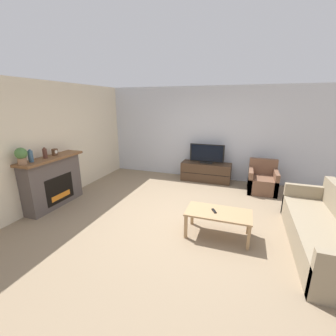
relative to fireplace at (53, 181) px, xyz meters
name	(u,v)px	position (x,y,z in m)	size (l,w,h in m)	color
ground_plane	(181,216)	(2.83, 0.43, -0.57)	(24.00, 24.00, 0.00)	#89755B
wall_back	(206,134)	(2.83, 3.10, 0.78)	(12.00, 0.06, 2.70)	silver
wall_left	(56,143)	(-0.20, 0.43, 0.78)	(0.06, 12.00, 2.70)	beige
fireplace	(53,181)	(0.00, 0.00, 0.00)	(0.46, 1.49, 1.12)	#564C47
mantel_vase_left	(31,156)	(0.02, -0.45, 0.67)	(0.09, 0.09, 0.25)	#385670
mantel_vase_centre_left	(45,153)	(0.02, -0.11, 0.66)	(0.09, 0.09, 0.23)	#512D23
mantel_clock	(55,152)	(0.02, 0.15, 0.63)	(0.08, 0.11, 0.15)	brown
potted_plant	(21,155)	(0.02, -0.63, 0.73)	(0.21, 0.21, 0.32)	#936B4C
tv_stand	(206,172)	(2.93, 2.77, -0.30)	(1.43, 0.52, 0.54)	#422D1E
tv	(207,154)	(2.93, 2.77, 0.23)	(0.99, 0.18, 0.55)	black
armchair	(262,181)	(4.46, 2.41, -0.30)	(0.70, 0.76, 0.81)	brown
coffee_table	(218,215)	(3.63, -0.05, -0.17)	(1.09, 0.57, 0.45)	#A37F56
remote	(214,211)	(3.55, -0.06, -0.11)	(0.11, 0.15, 0.02)	black
couch	(326,233)	(5.25, 0.09, -0.28)	(0.82, 2.37, 0.88)	gray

